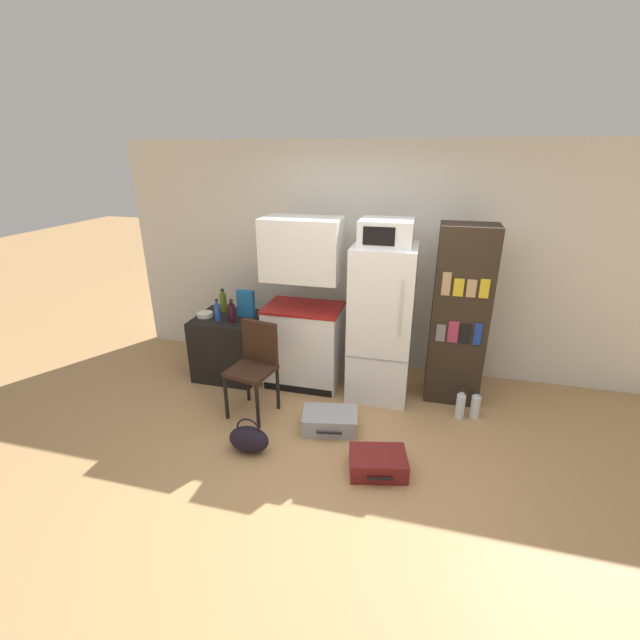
# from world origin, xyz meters

# --- Properties ---
(ground_plane) EXTENTS (24.00, 24.00, 0.00)m
(ground_plane) POSITION_xyz_m (0.00, 0.00, 0.00)
(ground_plane) COLOR tan
(wall_back) EXTENTS (6.40, 0.10, 2.58)m
(wall_back) POSITION_xyz_m (0.20, 2.00, 1.29)
(wall_back) COLOR silver
(wall_back) RESTS_ON ground_plane
(side_table) EXTENTS (0.71, 0.64, 0.72)m
(side_table) POSITION_xyz_m (-1.54, 1.28, 0.36)
(side_table) COLOR black
(side_table) RESTS_ON ground_plane
(kitchen_hutch) EXTENTS (0.82, 0.56, 1.84)m
(kitchen_hutch) POSITION_xyz_m (-0.66, 1.32, 0.85)
(kitchen_hutch) COLOR silver
(kitchen_hutch) RESTS_ON ground_plane
(refrigerator) EXTENTS (0.62, 0.64, 1.62)m
(refrigerator) POSITION_xyz_m (0.19, 1.29, 0.81)
(refrigerator) COLOR white
(refrigerator) RESTS_ON ground_plane
(microwave) EXTENTS (0.50, 0.45, 0.25)m
(microwave) POSITION_xyz_m (0.19, 1.29, 1.74)
(microwave) COLOR silver
(microwave) RESTS_ON refrigerator
(bookshelf) EXTENTS (0.54, 0.39, 1.83)m
(bookshelf) POSITION_xyz_m (0.95, 1.41, 0.92)
(bookshelf) COLOR #2D2319
(bookshelf) RESTS_ON ground_plane
(bottle_blue_soda) EXTENTS (0.06, 0.06, 0.25)m
(bottle_blue_soda) POSITION_xyz_m (-1.59, 1.15, 0.82)
(bottle_blue_soda) COLOR #1E47A3
(bottle_blue_soda) RESTS_ON side_table
(bottle_wine_dark) EXTENTS (0.08, 0.08, 0.26)m
(bottle_wine_dark) POSITION_xyz_m (-1.42, 1.16, 0.83)
(bottle_wine_dark) COLOR black
(bottle_wine_dark) RESTS_ON side_table
(bottle_olive_oil) EXTENTS (0.08, 0.08, 0.27)m
(bottle_olive_oil) POSITION_xyz_m (-1.66, 1.44, 0.83)
(bottle_olive_oil) COLOR #566619
(bottle_olive_oil) RESTS_ON side_table
(bowl) EXTENTS (0.18, 0.18, 0.05)m
(bowl) POSITION_xyz_m (-1.78, 1.23, 0.74)
(bowl) COLOR silver
(bowl) RESTS_ON side_table
(cereal_box) EXTENTS (0.19, 0.07, 0.30)m
(cereal_box) POSITION_xyz_m (-1.34, 1.36, 0.87)
(cereal_box) COLOR #1E66A8
(cereal_box) RESTS_ON side_table
(chair) EXTENTS (0.47, 0.47, 0.93)m
(chair) POSITION_xyz_m (-0.95, 0.66, 0.56)
(chair) COLOR black
(chair) RESTS_ON ground_plane
(suitcase_large_flat) EXTENTS (0.52, 0.42, 0.17)m
(suitcase_large_flat) POSITION_xyz_m (0.35, 0.04, 0.08)
(suitcase_large_flat) COLOR maroon
(suitcase_large_flat) RESTS_ON ground_plane
(suitcase_small_flat) EXTENTS (0.57, 0.43, 0.18)m
(suitcase_small_flat) POSITION_xyz_m (-0.17, 0.51, 0.09)
(suitcase_small_flat) COLOR #99999E
(suitcase_small_flat) RESTS_ON ground_plane
(handbag) EXTENTS (0.36, 0.20, 0.33)m
(handbag) POSITION_xyz_m (-0.78, 0.02, 0.12)
(handbag) COLOR black
(handbag) RESTS_ON ground_plane
(water_bottle_front) EXTENTS (0.09, 0.09, 0.29)m
(water_bottle_front) POSITION_xyz_m (1.17, 1.06, 0.12)
(water_bottle_front) COLOR silver
(water_bottle_front) RESTS_ON ground_plane
(water_bottle_middle) EXTENTS (0.09, 0.09, 0.32)m
(water_bottle_middle) POSITION_xyz_m (1.03, 1.01, 0.14)
(water_bottle_middle) COLOR silver
(water_bottle_middle) RESTS_ON ground_plane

